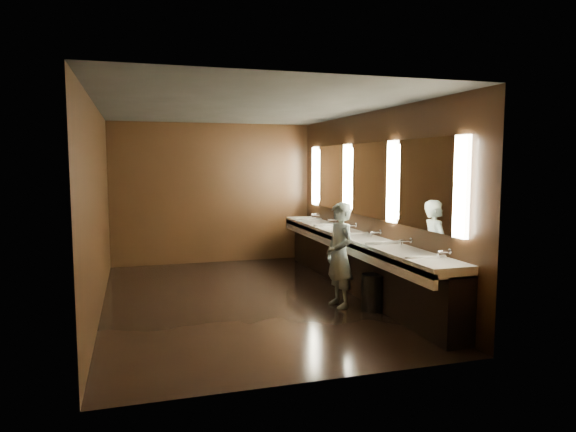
{
  "coord_description": "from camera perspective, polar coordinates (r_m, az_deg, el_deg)",
  "views": [
    {
      "loc": [
        -1.53,
        -7.3,
        2.02
      ],
      "look_at": [
        0.67,
        0.0,
        1.22
      ],
      "focal_mm": 32.0,
      "sensor_mm": 36.0,
      "label": 1
    }
  ],
  "objects": [
    {
      "name": "floor",
      "position": [
        7.73,
        -4.85,
        -9.21
      ],
      "size": [
        6.0,
        6.0,
        0.0
      ],
      "primitive_type": "plane",
      "color": "black",
      "rests_on": "ground"
    },
    {
      "name": "ceiling",
      "position": [
        7.5,
        -5.04,
        11.91
      ],
      "size": [
        4.0,
        6.0,
        0.02
      ],
      "primitive_type": "cube",
      "color": "#2D2D2B",
      "rests_on": "wall_back"
    },
    {
      "name": "wall_back",
      "position": [
        10.43,
        -8.33,
        2.51
      ],
      "size": [
        4.0,
        0.02,
        2.8
      ],
      "primitive_type": "cube",
      "color": "black",
      "rests_on": "floor"
    },
    {
      "name": "wall_front",
      "position": [
        4.61,
        2.75,
        -1.8
      ],
      "size": [
        4.0,
        0.02,
        2.8
      ],
      "primitive_type": "cube",
      "color": "black",
      "rests_on": "floor"
    },
    {
      "name": "wall_left",
      "position": [
        7.34,
        -20.4,
        0.75
      ],
      "size": [
        0.02,
        6.0,
        2.8
      ],
      "primitive_type": "cube",
      "color": "black",
      "rests_on": "floor"
    },
    {
      "name": "wall_right",
      "position": [
        8.13,
        8.99,
        1.52
      ],
      "size": [
        0.02,
        6.0,
        2.8
      ],
      "primitive_type": "cube",
      "color": "black",
      "rests_on": "floor"
    },
    {
      "name": "sink_counter",
      "position": [
        8.17,
        7.57,
        -4.84
      ],
      "size": [
        0.55,
        5.4,
        1.01
      ],
      "color": "black",
      "rests_on": "floor"
    },
    {
      "name": "mirror_band",
      "position": [
        8.1,
        8.9,
        3.99
      ],
      "size": [
        0.06,
        5.03,
        1.15
      ],
      "color": "#FFF5CE",
      "rests_on": "wall_right"
    },
    {
      "name": "person",
      "position": [
        7.22,
        5.76,
        -4.31
      ],
      "size": [
        0.43,
        0.58,
        1.47
      ],
      "primitive_type": "imported",
      "rotation": [
        0.0,
        0.0,
        -1.42
      ],
      "color": "#99C7E5",
      "rests_on": "floor"
    },
    {
      "name": "trash_bin",
      "position": [
        7.19,
        9.46,
        -8.35
      ],
      "size": [
        0.4,
        0.4,
        0.5
      ],
      "primitive_type": "cylinder",
      "rotation": [
        0.0,
        0.0,
        0.27
      ],
      "color": "black",
      "rests_on": "floor"
    }
  ]
}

